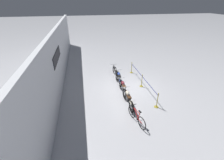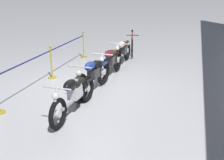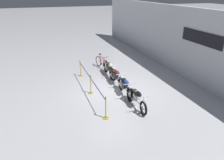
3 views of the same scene
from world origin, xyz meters
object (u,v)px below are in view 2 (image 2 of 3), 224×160
object	(u,v)px
motorcycle_maroon_1	(110,62)
stanchion_far_left	(67,50)
bicycle	(132,45)
motorcycle_black_3	(74,95)
motorcycle_blue_2	(93,76)
stanchion_mid_left	(52,67)
motorcycle_cream_0	(123,52)

from	to	relation	value
motorcycle_maroon_1	stanchion_far_left	world-z (taller)	stanchion_far_left
bicycle	motorcycle_black_3	bearing A→B (deg)	-0.58
motorcycle_blue_2	stanchion_mid_left	bearing A→B (deg)	-115.49
motorcycle_blue_2	bicycle	xyz separation A→B (m)	(-4.45, 0.09, -0.09)
motorcycle_maroon_1	stanchion_far_left	size ratio (longest dim) A/B	0.43
motorcycle_cream_0	stanchion_far_left	size ratio (longest dim) A/B	0.42
motorcycle_maroon_1	stanchion_far_left	xyz separation A→B (m)	(-0.47, -1.68, 0.19)
motorcycle_cream_0	motorcycle_blue_2	world-z (taller)	motorcycle_cream_0
motorcycle_blue_2	motorcycle_black_3	bearing A→B (deg)	1.42
motorcycle_blue_2	bicycle	size ratio (longest dim) A/B	1.30
motorcycle_black_3	stanchion_far_left	world-z (taller)	stanchion_far_left
motorcycle_cream_0	bicycle	bearing A→B (deg)	-179.53
motorcycle_maroon_1	motorcycle_blue_2	bearing A→B (deg)	-1.73
motorcycle_cream_0	motorcycle_black_3	world-z (taller)	motorcycle_cream_0
stanchion_far_left	stanchion_mid_left	size ratio (longest dim) A/B	5.03
stanchion_mid_left	stanchion_far_left	bearing A→B (deg)	180.00
motorcycle_cream_0	bicycle	size ratio (longest dim) A/B	1.30
bicycle	motorcycle_blue_2	bearing A→B (deg)	-1.17
motorcycle_blue_2	stanchion_mid_left	world-z (taller)	stanchion_mid_left
motorcycle_black_3	stanchion_mid_left	xyz separation A→B (m)	(-2.11, -1.67, -0.10)
motorcycle_cream_0	stanchion_far_left	xyz separation A→B (m)	(0.89, -1.74, 0.18)
bicycle	stanchion_mid_left	bearing A→B (deg)	-25.16
stanchion_far_left	stanchion_mid_left	world-z (taller)	same
motorcycle_maroon_1	stanchion_mid_left	world-z (taller)	stanchion_mid_left
motorcycle_blue_2	stanchion_far_left	xyz separation A→B (m)	(-1.93, -1.63, 0.18)
motorcycle_blue_2	stanchion_far_left	distance (m)	2.53
stanchion_far_left	stanchion_mid_left	xyz separation A→B (m)	(1.15, -0.00, -0.30)
motorcycle_blue_2	motorcycle_cream_0	bearing A→B (deg)	177.88
stanchion_mid_left	motorcycle_maroon_1	bearing A→B (deg)	112.18
motorcycle_blue_2	stanchion_far_left	bearing A→B (deg)	-139.74
stanchion_mid_left	motorcycle_cream_0	bearing A→B (deg)	139.59
motorcycle_maroon_1	motorcycle_blue_2	distance (m)	1.46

